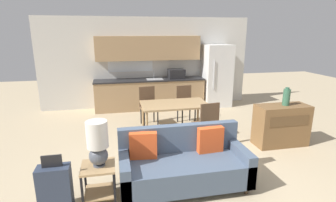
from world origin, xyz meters
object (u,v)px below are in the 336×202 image
(credenza, at_px, (281,125))
(suitcase, at_px, (55,189))
(dining_chair_far_right, at_px, (185,103))
(table_lamp, at_px, (98,142))
(couch, at_px, (183,164))
(dining_table, at_px, (175,106))
(vase, at_px, (286,97))
(refrigerator, at_px, (217,76))
(dining_chair_far_left, at_px, (148,104))
(side_table, at_px, (99,177))
(dining_chair_near_right, at_px, (207,122))

(credenza, distance_m, suitcase, 4.31)
(dining_chair_far_right, xyz_separation_m, suitcase, (-2.57, -2.99, -0.20))
(table_lamp, relative_size, credenza, 0.59)
(couch, xyz_separation_m, credenza, (2.36, 1.04, 0.07))
(dining_table, height_order, vase, vase)
(dining_table, bearing_deg, refrigerator, 49.38)
(couch, distance_m, dining_chair_far_left, 2.84)
(dining_chair_far_left, bearing_deg, refrigerator, 22.38)
(dining_table, distance_m, suitcase, 3.08)
(table_lamp, bearing_deg, vase, 17.46)
(vase, height_order, dining_chair_far_left, vase)
(table_lamp, height_order, credenza, table_lamp)
(table_lamp, bearing_deg, dining_chair_far_right, 54.86)
(vase, bearing_deg, side_table, -162.61)
(couch, bearing_deg, vase, 23.44)
(couch, relative_size, dining_chair_near_right, 1.98)
(refrigerator, height_order, vase, refrigerator)
(dining_chair_far_right, height_order, suitcase, dining_chair_far_right)
(dining_chair_far_right, bearing_deg, suitcase, -136.50)
(credenza, distance_m, dining_chair_far_right, 2.32)
(couch, xyz_separation_m, side_table, (-1.22, -0.09, -0.01))
(refrigerator, distance_m, dining_table, 2.86)
(table_lamp, distance_m, dining_chair_far_right, 3.50)
(dining_chair_near_right, distance_m, suitcase, 2.98)
(table_lamp, bearing_deg, dining_table, 53.55)
(side_table, bearing_deg, dining_chair_near_right, 33.14)
(table_lamp, bearing_deg, suitcase, -166.52)
(couch, relative_size, vase, 5.16)
(credenza, height_order, vase, vase)
(vase, relative_size, dining_chair_near_right, 0.38)
(dining_table, xyz_separation_m, suitcase, (-2.10, -2.23, -0.35))
(credenza, bearing_deg, refrigerator, 92.89)
(dining_table, bearing_deg, dining_chair_far_left, 120.10)
(dining_chair_far_right, bearing_deg, dining_chair_near_right, -95.19)
(dining_table, bearing_deg, vase, -24.88)
(side_table, distance_m, dining_chair_near_right, 2.44)
(couch, relative_size, dining_chair_far_left, 1.98)
(dining_table, bearing_deg, suitcase, -133.37)
(refrigerator, distance_m, dining_chair_far_left, 2.72)
(dining_table, distance_m, dining_chair_near_right, 0.91)
(dining_table, xyz_separation_m, vase, (2.07, -0.96, 0.34))
(table_lamp, height_order, vase, vase)
(dining_table, distance_m, credenza, 2.25)
(couch, height_order, table_lamp, table_lamp)
(refrigerator, xyz_separation_m, dining_chair_near_right, (-1.38, -2.92, -0.42))
(table_lamp, xyz_separation_m, credenza, (3.56, 1.13, -0.44))
(dining_table, distance_m, table_lamp, 2.61)
(refrigerator, relative_size, side_table, 3.66)
(dining_table, relative_size, couch, 0.78)
(table_lamp, relative_size, dining_chair_far_left, 0.67)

